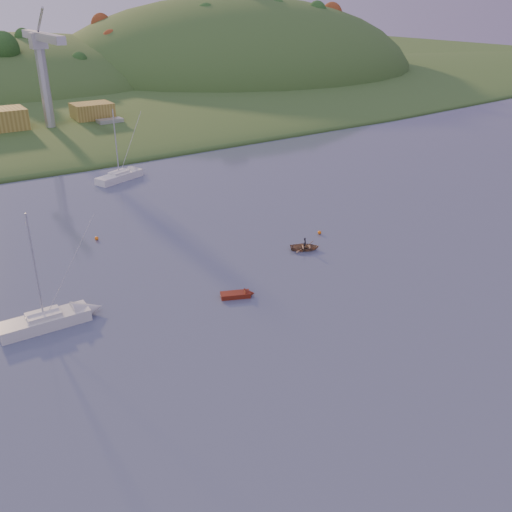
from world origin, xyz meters
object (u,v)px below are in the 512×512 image
canoe (305,247)px  red_tender (242,294)px  sailboat_far (119,176)px  sailboat_near (44,320)px

canoe → red_tender: size_ratio=0.95×
sailboat_far → canoe: size_ratio=3.32×
sailboat_far → red_tender: size_ratio=3.15×
sailboat_near → red_tender: size_ratio=3.03×
sailboat_far → canoe: 42.65m
canoe → red_tender: red_tender is taller
sailboat_near → sailboat_far: bearing=60.9°
red_tender → sailboat_far: bearing=106.8°
sailboat_far → canoe: (9.00, -41.69, -0.40)m
sailboat_near → sailboat_far: size_ratio=0.96×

